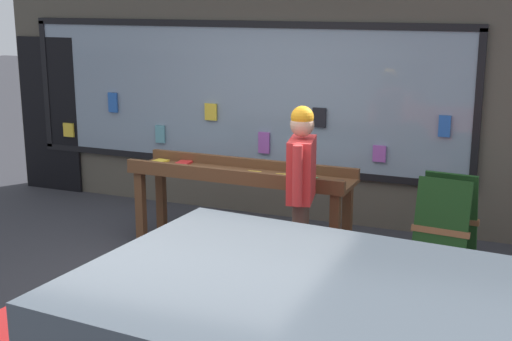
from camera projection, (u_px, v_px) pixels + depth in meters
The scene contains 6 objects.
ground_plane at pixel (199, 285), 6.68m from camera, with size 40.00×40.00×0.00m, color #2D2D33.
shopfront_facade at pixel (281, 79), 8.45m from camera, with size 7.83×0.29×3.39m.
display_table_main at pixel (241, 182), 7.37m from camera, with size 2.38×0.62×0.95m.
person_browsing at pixel (301, 181), 6.51m from camera, with size 0.31×0.65×1.68m.
small_dog at pixel (248, 258), 6.57m from camera, with size 0.30×0.56×0.43m.
sandwich_board_sign at pixel (446, 225), 6.83m from camera, with size 0.59×0.72×0.98m.
Camera 1 is at (2.87, -5.55, 2.64)m, focal length 50.00 mm.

